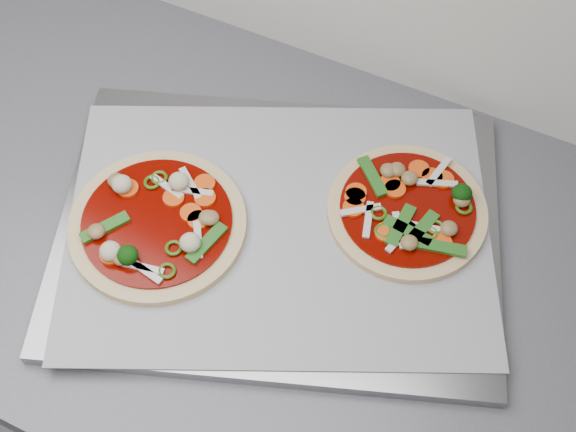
% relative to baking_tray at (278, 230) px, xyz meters
% --- Properties ---
extents(base_cabinet, '(3.60, 0.60, 0.86)m').
position_rel_baking_tray_xyz_m(base_cabinet, '(0.08, -0.02, -0.48)').
color(base_cabinet, silver).
rests_on(base_cabinet, ground).
extents(countertop, '(3.60, 0.60, 0.04)m').
position_rel_baking_tray_xyz_m(countertop, '(0.08, -0.02, -0.03)').
color(countertop, slate).
rests_on(countertop, base_cabinet).
extents(baking_tray, '(0.60, 0.52, 0.02)m').
position_rel_baking_tray_xyz_m(baking_tray, '(0.00, 0.00, 0.00)').
color(baking_tray, gray).
rests_on(baking_tray, countertop).
extents(parchment, '(0.59, 0.52, 0.00)m').
position_rel_baking_tray_xyz_m(parchment, '(0.00, 0.00, 0.01)').
color(parchment, '#9B9BA0').
rests_on(parchment, baking_tray).
extents(pizza_left, '(0.29, 0.29, 0.03)m').
position_rel_baking_tray_xyz_m(pizza_left, '(-0.12, -0.06, 0.02)').
color(pizza_left, tan).
rests_on(pizza_left, parchment).
extents(pizza_right, '(0.23, 0.23, 0.03)m').
position_rel_baking_tray_xyz_m(pizza_right, '(0.13, 0.08, 0.02)').
color(pizza_right, tan).
rests_on(pizza_right, parchment).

